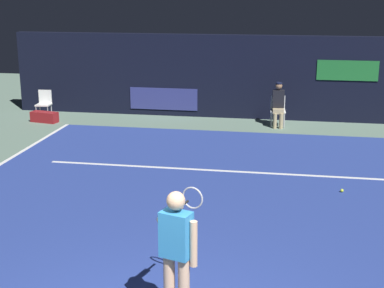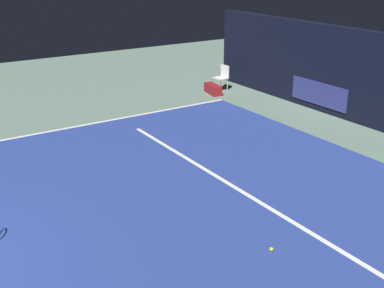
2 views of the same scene
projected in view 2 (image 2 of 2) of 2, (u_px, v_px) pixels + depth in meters
ground_plane at (144, 207)px, 9.54m from camera, size 30.78×30.78×0.00m
court_surface at (144, 207)px, 9.54m from camera, size 10.55×11.31×0.01m
line_sideline_right at (54, 131)px, 13.63m from camera, size 0.10×11.31×0.01m
line_service at (227, 182)px, 10.54m from camera, size 8.23×0.10×0.01m
courtside_chair_near at (222, 76)px, 17.56m from camera, size 0.47×0.45×0.88m
tennis_ball at (271, 249)px, 8.10m from camera, size 0.07×0.07×0.07m
equipment_bag at (213, 89)px, 17.22m from camera, size 0.89×0.47×0.32m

